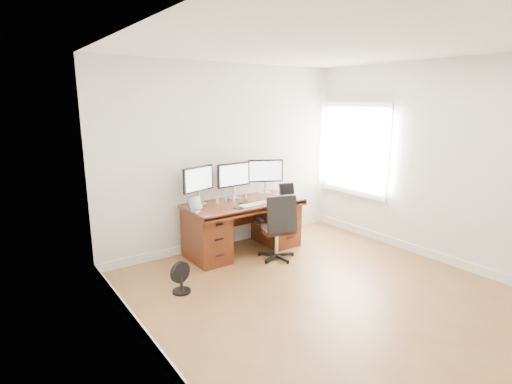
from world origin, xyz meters
TOP-DOWN VIEW (x-y plane):
  - ground at (0.00, 0.00)m, footprint 4.50×4.50m
  - back_wall at (0.00, 2.25)m, footprint 4.00×0.10m
  - right_wall at (2.00, 0.11)m, footprint 0.10×4.50m
  - desk at (0.00, 1.83)m, footprint 1.70×0.80m
  - office_chair at (0.21, 1.28)m, footprint 0.62×0.62m
  - floor_fan at (-1.31, 1.13)m, footprint 0.26×0.21m
  - monitor_left at (-0.58, 2.07)m, footprint 0.53×0.21m
  - monitor_center at (0.00, 2.07)m, footprint 0.55×0.15m
  - monitor_right at (0.58, 2.07)m, footprint 0.51×0.27m
  - tablet_left at (-0.79, 1.75)m, footprint 0.25×0.16m
  - tablet_right at (0.76, 1.75)m, footprint 0.25×0.14m
  - keyboard at (-0.05, 1.57)m, footprint 0.31×0.15m
  - trackpad at (0.20, 1.61)m, footprint 0.13×0.13m
  - drawing_tablet at (-0.22, 1.57)m, footprint 0.23×0.19m
  - phone at (-0.03, 1.76)m, footprint 0.15×0.11m
  - figurine_yellow at (-0.35, 1.95)m, footprint 0.04×0.04m
  - figurine_blue at (-0.22, 1.95)m, footprint 0.04×0.04m
  - figurine_pink at (-0.09, 1.95)m, footprint 0.04×0.04m
  - figurine_orange at (0.13, 1.95)m, footprint 0.04×0.04m

SIDE VIEW (x-z plane):
  - ground at x=0.00m, z-range 0.00..0.00m
  - floor_fan at x=-1.31m, z-range -0.01..0.36m
  - office_chair at x=0.21m, z-range -0.16..0.77m
  - desk at x=0.00m, z-range 0.03..0.78m
  - trackpad at x=0.20m, z-range 0.75..0.76m
  - drawing_tablet at x=-0.22m, z-range 0.75..0.76m
  - phone at x=-0.03m, z-range 0.75..0.76m
  - keyboard at x=-0.05m, z-range 0.75..0.76m
  - figurine_yellow at x=-0.35m, z-range 0.75..0.85m
  - figurine_blue at x=-0.22m, z-range 0.75..0.85m
  - figurine_pink at x=-0.09m, z-range 0.75..0.85m
  - figurine_orange at x=0.13m, z-range 0.75..0.85m
  - tablet_left at x=-0.79m, z-range 0.74..0.93m
  - tablet_right at x=0.76m, z-range 0.74..0.93m
  - monitor_left at x=-0.58m, z-range 0.82..1.35m
  - monitor_center at x=0.00m, z-range 0.82..1.35m
  - monitor_right at x=0.58m, z-range 0.82..1.35m
  - back_wall at x=0.00m, z-range 0.00..2.70m
  - right_wall at x=2.00m, z-range 0.00..2.70m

